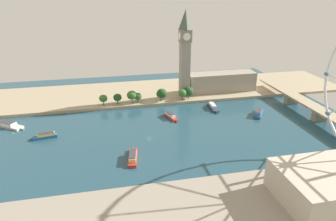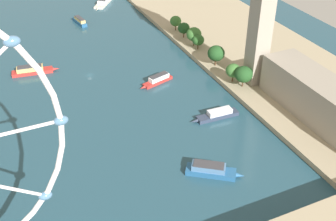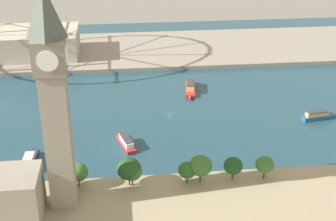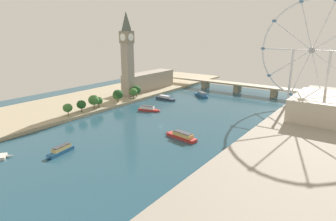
{
  "view_description": "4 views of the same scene",
  "coord_description": "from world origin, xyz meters",
  "views": [
    {
      "loc": [
        238.87,
        -35.33,
        123.01
      ],
      "look_at": [
        -24.02,
        22.02,
        13.59
      ],
      "focal_mm": 33.2,
      "sensor_mm": 36.0,
      "label": 1
    },
    {
      "loc": [
        56.21,
        246.6,
        137.83
      ],
      "look_at": [
        -18.51,
        83.11,
        17.57
      ],
      "focal_mm": 46.24,
      "sensor_mm": 36.0,
      "label": 2
    },
    {
      "loc": [
        -272.6,
        29.0,
        135.32
      ],
      "look_at": [
        -13.68,
        2.33,
        8.76
      ],
      "focal_mm": 53.26,
      "sensor_mm": 36.0,
      "label": 3
    },
    {
      "loc": [
        145.28,
        -190.36,
        79.89
      ],
      "look_at": [
        1.59,
        8.54,
        11.02
      ],
      "focal_mm": 30.96,
      "sensor_mm": 36.0,
      "label": 4
    }
  ],
  "objects": [
    {
      "name": "parliament_block",
      "position": [
        -99.44,
        104.36,
        14.07
      ],
      "size": [
        22.0,
        81.74,
        22.13
      ],
      "primitive_type": "cube",
      "color": "gray",
      "rests_on": "riverbank_left"
    },
    {
      "name": "tour_boat_4",
      "position": [
        -51.54,
        77.04,
        1.97
      ],
      "size": [
        28.6,
        6.85,
        4.9
      ],
      "rotation": [
        0.0,
        0.0,
        6.24
      ],
      "color": "#2D384C",
      "rests_on": "ground_plane"
    },
    {
      "name": "tour_boat_1",
      "position": [
        -49.83,
        -125.44,
        2.03
      ],
      "size": [
        26.45,
        33.08,
        4.97
      ],
      "rotation": [
        0.0,
        0.0,
        0.93
      ],
      "color": "beige",
      "rests_on": "ground_plane"
    },
    {
      "name": "tour_boat_0",
      "position": [
        33.25,
        -17.8,
        2.34
      ],
      "size": [
        30.75,
        10.15,
        5.7
      ],
      "rotation": [
        0.0,
        0.0,
        2.99
      ],
      "color": "#B22D28",
      "rests_on": "ground_plane"
    },
    {
      "name": "riverbank_left",
      "position": [
        -116.51,
        0.0,
        1.5
      ],
      "size": [
        90.0,
        520.0,
        3.0
      ],
      "primitive_type": "cube",
      "color": "tan",
      "rests_on": "ground_plane"
    },
    {
      "name": "tour_boat_5",
      "position": [
        -25.44,
        116.43,
        2.43
      ],
      "size": [
        25.01,
        19.74,
        5.83
      ],
      "rotation": [
        0.0,
        0.0,
        2.52
      ],
      "color": "#235684",
      "rests_on": "ground_plane"
    },
    {
      "name": "clock_tower",
      "position": [
        -89.98,
        55.5,
        53.15
      ],
      "size": [
        13.17,
        13.17,
        96.47
      ],
      "color": "gray",
      "rests_on": "riverbank_left"
    },
    {
      "name": "tree_row_embankment",
      "position": [
        -79.26,
        17.16,
        11.12
      ],
      "size": [
        12.58,
        104.49,
        13.89
      ],
      "color": "#513823",
      "rests_on": "riverbank_left"
    },
    {
      "name": "river_bridge",
      "position": [
        -0.0,
        167.17,
        9.1
      ],
      "size": [
        215.02,
        15.3,
        11.65
      ],
      "color": "tan",
      "rests_on": "ground_plane"
    },
    {
      "name": "ground_plane",
      "position": [
        0.0,
        0.0,
        0.0
      ],
      "size": [
        403.02,
        403.02,
        0.0
      ],
      "primitive_type": "plane",
      "color": "#234756"
    },
    {
      "name": "tour_boat_2",
      "position": [
        -36.71,
        27.63,
        2.24
      ],
      "size": [
        24.36,
        10.57,
        5.39
      ],
      "rotation": [
        0.0,
        0.0,
        0.28
      ],
      "color": "#B22D28",
      "rests_on": "ground_plane"
    },
    {
      "name": "tour_boat_3",
      "position": [
        -16.89,
        -88.17,
        2.26
      ],
      "size": [
        7.65,
        23.43,
        5.39
      ],
      "rotation": [
        0.0,
        0.0,
        4.87
      ],
      "color": "#235684",
      "rests_on": "ground_plane"
    }
  ]
}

